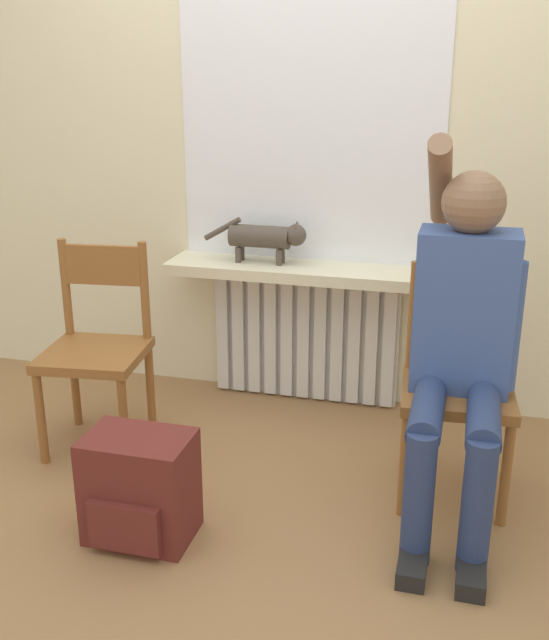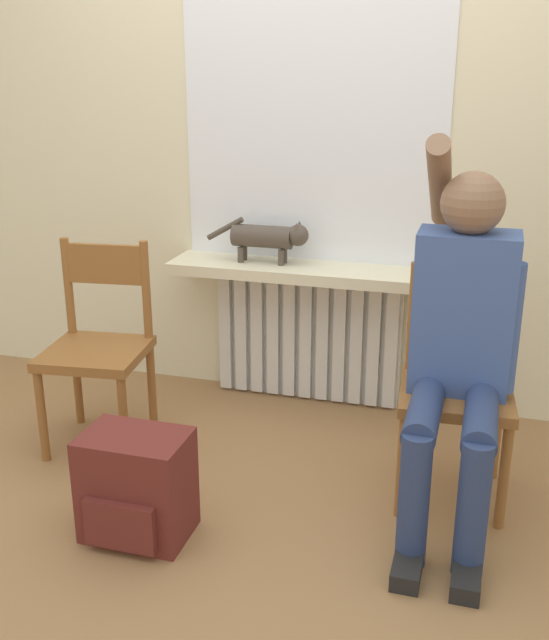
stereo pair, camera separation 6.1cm
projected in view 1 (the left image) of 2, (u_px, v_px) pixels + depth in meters
ground_plane at (230, 531)px, 2.59m from camera, size 12.00×12.00×0.00m
wall_with_window at (312, 108)px, 3.28m from camera, size 7.00×0.06×2.70m
radiator at (305, 335)px, 3.54m from camera, size 0.88×0.08×0.63m
windowsill at (301, 271)px, 3.35m from camera, size 1.23×0.28×0.05m
window_glass at (310, 130)px, 3.27m from camera, size 1.18×0.01×1.16m
chair_left at (97, 345)px, 3.07m from camera, size 0.44×0.44×0.85m
chair_right at (457, 382)px, 2.72m from camera, size 0.42×0.42×0.85m
person at (462, 334)px, 2.53m from camera, size 0.36×1.02×1.33m
cat at (267, 237)px, 3.35m from camera, size 0.48×0.10×0.20m
backpack at (140, 488)px, 2.51m from camera, size 0.35×0.27×0.37m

